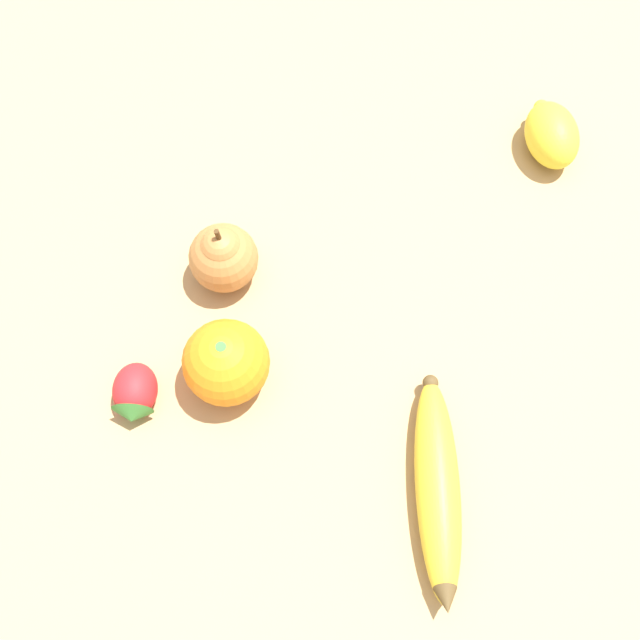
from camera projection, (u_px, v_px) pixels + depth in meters
The scene contains 6 objects.
ground_plane at pixel (471, 318), 0.76m from camera, with size 3.00×3.00×0.00m, color tan.
banana at pixel (438, 489), 0.67m from camera, with size 0.20×0.13×0.04m.
orange at pixel (226, 363), 0.70m from camera, with size 0.08×0.08×0.08m.
pear at pixel (223, 256), 0.75m from camera, with size 0.07×0.07×0.09m.
strawberry at pixel (135, 394), 0.71m from camera, with size 0.07×0.06×0.04m.
lemon at pixel (552, 135), 0.82m from camera, with size 0.10×0.09×0.06m.
Camera 1 is at (0.34, 0.01, 0.70)m, focal length 42.00 mm.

